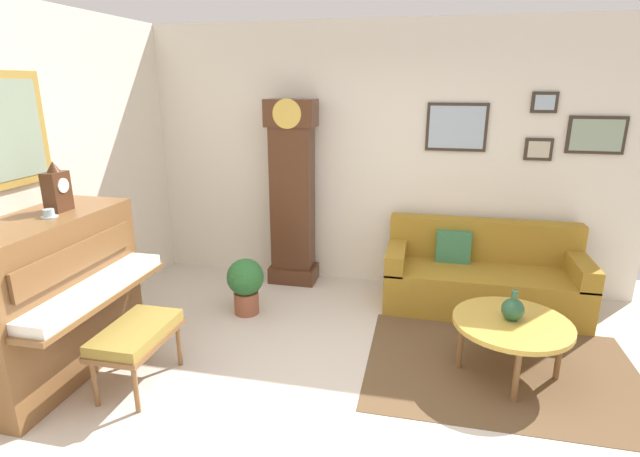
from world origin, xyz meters
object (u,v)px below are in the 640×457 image
grandfather_clock (293,199)px  teacup (49,214)px  mantel_clock (57,189)px  green_jug (513,309)px  couch (482,276)px  potted_plant (246,282)px  piano (50,298)px  piano_bench (136,336)px  coffee_table (512,325)px

grandfather_clock → teacup: grandfather_clock is taller
grandfather_clock → mantel_clock: (-1.30, -1.92, 0.45)m
mantel_clock → green_jug: bearing=8.5°
couch → potted_plant: bearing=-163.2°
green_jug → couch: bearing=94.5°
green_jug → teacup: bearing=-168.5°
piano → grandfather_clock: size_ratio=0.71×
grandfather_clock → potted_plant: (-0.23, -0.89, -0.64)m
piano_bench → mantel_clock: 1.26m
coffee_table → teacup: 3.53m
piano → green_jug: bearing=12.3°
piano → coffee_table: 3.50m
coffee_table → green_jug: green_jug is taller
piano → green_jug: piano is taller
coffee_table → piano: bearing=-168.1°
potted_plant → mantel_clock: bearing=-135.9°
green_jug → grandfather_clock: bearing=146.4°
teacup → potted_plant: (1.01, 1.20, -0.95)m
piano → green_jug: (3.42, 0.75, -0.09)m
piano → piano_bench: 0.75m
couch → green_jug: 1.22m
grandfather_clock → couch: size_ratio=1.07×
grandfather_clock → mantel_clock: size_ratio=5.34×
mantel_clock → teacup: mantel_clock is taller
potted_plant → couch: bearing=16.8°
teacup → couch: bearing=30.0°
coffee_table → teacup: teacup is taller
mantel_clock → potted_plant: size_ratio=0.68×
teacup → piano_bench: bearing=-7.4°
teacup → potted_plant: size_ratio=0.21×
mantel_clock → grandfather_clock: bearing=56.0°
green_jug → mantel_clock: bearing=-171.5°
coffee_table → potted_plant: 2.42m
grandfather_clock → mantel_clock: 2.36m
couch → piano: bearing=-149.7°
couch → coffee_table: (0.10, -1.22, 0.11)m
mantel_clock → green_jug: mantel_clock is taller
coffee_table → green_jug: (-0.00, 0.02, 0.12)m
potted_plant → grandfather_clock: bearing=75.3°
teacup → potted_plant: bearing=50.0°
piano → couch: 3.86m
coffee_table → mantel_clock: bearing=-171.9°
piano → teacup: 0.65m
teacup → potted_plant: 1.83m
couch → teacup: bearing=-150.0°
piano_bench → green_jug: 2.82m
potted_plant → piano_bench: bearing=-105.3°
grandfather_clock → mantel_clock: bearing=-124.0°
mantel_clock → potted_plant: bearing=44.1°
piano_bench → teacup: size_ratio=6.03×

